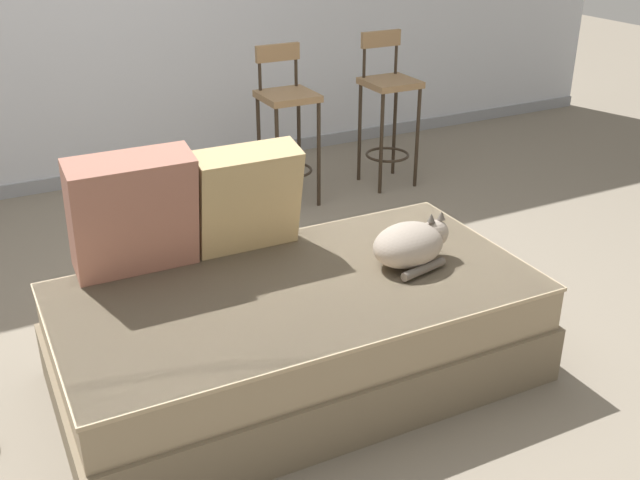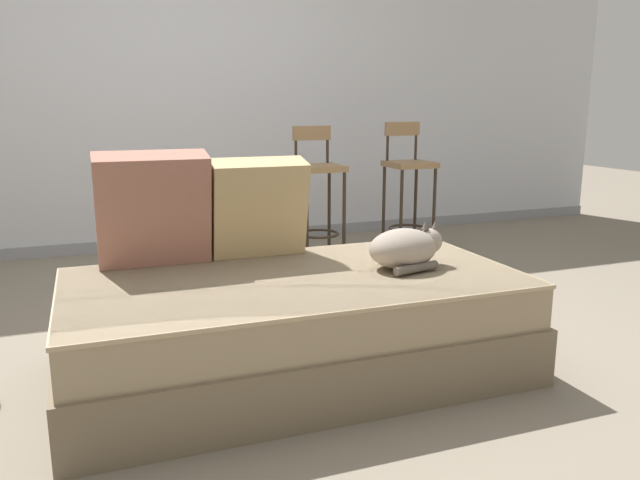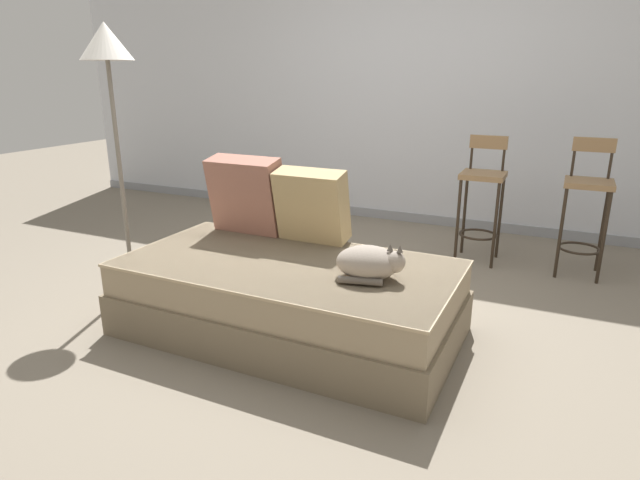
% 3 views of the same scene
% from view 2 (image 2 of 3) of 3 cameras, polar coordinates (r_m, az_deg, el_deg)
% --- Properties ---
extents(ground_plane, '(16.00, 16.00, 0.00)m').
position_cam_2_polar(ground_plane, '(3.06, -4.72, -9.10)').
color(ground_plane, slate).
rests_on(ground_plane, ground).
extents(wall_back_panel, '(8.00, 0.10, 2.60)m').
position_cam_2_polar(wall_back_panel, '(5.05, -12.57, 14.14)').
color(wall_back_panel, silver).
rests_on(wall_back_panel, ground).
extents(wall_baseboard_trim, '(8.00, 0.02, 0.09)m').
position_cam_2_polar(wall_baseboard_trim, '(5.11, -11.81, -0.02)').
color(wall_baseboard_trim, gray).
rests_on(wall_baseboard_trim, ground).
extents(couch, '(1.88, 1.01, 0.43)m').
position_cam_2_polar(couch, '(2.63, -2.27, -7.70)').
color(couch, '#766750').
rests_on(couch, ground).
extents(throw_pillow_corner, '(0.48, 0.26, 0.50)m').
position_cam_2_polar(throw_pillow_corner, '(2.79, -15.03, 2.79)').
color(throw_pillow_corner, '#936051').
rests_on(throw_pillow_corner, couch).
extents(throw_pillow_middle, '(0.44, 0.25, 0.46)m').
position_cam_2_polar(throw_pillow_middle, '(2.87, -5.70, 3.00)').
color(throw_pillow_middle, tan).
rests_on(throw_pillow_middle, couch).
extents(cat, '(0.37, 0.30, 0.20)m').
position_cam_2_polar(cat, '(2.71, 7.85, -0.72)').
color(cat, gray).
rests_on(cat, couch).
extents(bar_stool_near_window, '(0.32, 0.32, 0.96)m').
position_cam_2_polar(bar_stool_near_window, '(4.39, -0.22, 4.98)').
color(bar_stool_near_window, '#2D2319').
rests_on(bar_stool_near_window, ground).
extents(bar_stool_by_doorway, '(0.32, 0.32, 0.98)m').
position_cam_2_polar(bar_stool_by_doorway, '(4.70, 8.06, 5.36)').
color(bar_stool_by_doorway, '#2D2319').
rests_on(bar_stool_by_doorway, ground).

